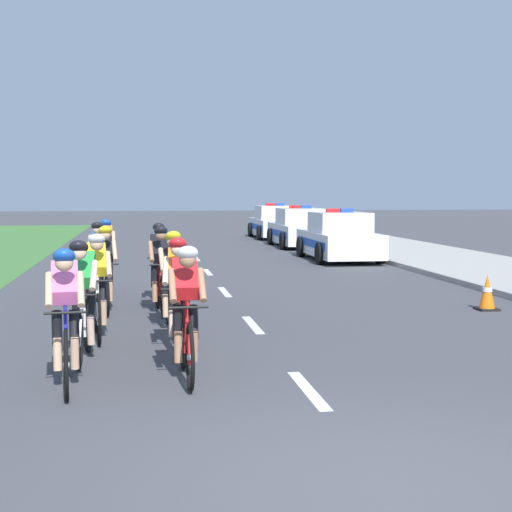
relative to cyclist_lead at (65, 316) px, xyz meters
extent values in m
plane|color=#424247|center=(2.54, -3.16, -0.79)|extent=(160.00, 160.00, 0.00)
cube|color=#A3A099|center=(9.96, 10.84, -0.73)|extent=(4.10, 60.00, 0.12)
cube|color=#9E9E99|center=(7.99, 10.84, -0.72)|extent=(0.16, 60.00, 0.13)
cube|color=white|center=(2.54, -0.45, -0.78)|extent=(0.14, 1.60, 0.01)
cube|color=white|center=(2.54, 3.55, -0.78)|extent=(0.14, 1.60, 0.01)
cube|color=white|center=(2.54, 7.55, -0.78)|extent=(0.14, 1.60, 0.01)
cube|color=white|center=(2.54, 11.55, -0.78)|extent=(0.14, 1.60, 0.01)
cube|color=white|center=(2.54, 15.55, -0.78)|extent=(0.14, 1.60, 0.01)
cube|color=white|center=(2.54, 19.55, -0.78)|extent=(0.14, 1.60, 0.01)
cube|color=white|center=(2.54, 23.55, -0.78)|extent=(0.14, 1.60, 0.01)
torus|color=black|center=(0.04, -0.48, -0.42)|extent=(0.11, 0.72, 0.72)
cylinder|color=#99999E|center=(0.04, -0.48, -0.42)|extent=(0.07, 0.07, 0.06)
torus|color=black|center=(-0.05, 0.52, -0.42)|extent=(0.11, 0.72, 0.72)
cylinder|color=#99999E|center=(-0.05, 0.52, -0.42)|extent=(0.07, 0.07, 0.06)
cylinder|color=#1E1E99|center=(0.00, -0.03, 0.11)|extent=(0.09, 0.55, 0.04)
cylinder|color=#1E1E99|center=(0.02, -0.20, -0.21)|extent=(0.09, 0.48, 0.63)
cylinder|color=#1E1E99|center=(-0.02, 0.17, -0.19)|extent=(0.04, 0.04, 0.65)
cylinder|color=black|center=(0.04, -0.38, 0.09)|extent=(0.42, 0.07, 0.03)
cube|color=black|center=(-0.02, 0.17, 0.15)|extent=(0.12, 0.23, 0.05)
cube|color=pink|center=(0.00, 0.05, 0.35)|extent=(0.33, 0.58, 0.44)
cube|color=black|center=(-0.02, 0.16, 0.19)|extent=(0.30, 0.23, 0.18)
cylinder|color=black|center=(0.08, 0.12, -0.15)|extent=(0.13, 0.23, 0.40)
cylinder|color=tan|center=(0.09, 0.04, -0.41)|extent=(0.10, 0.16, 0.36)
cylinder|color=black|center=(-0.10, 0.10, -0.15)|extent=(0.13, 0.18, 0.40)
cylinder|color=tan|center=(-0.09, 0.02, -0.41)|extent=(0.10, 0.13, 0.36)
cylinder|color=tan|center=(0.18, -0.15, 0.30)|extent=(0.11, 0.41, 0.35)
cylinder|color=tan|center=(-0.14, -0.18, 0.30)|extent=(0.11, 0.41, 0.35)
sphere|color=tan|center=(0.02, -0.25, 0.59)|extent=(0.19, 0.19, 0.19)
ellipsoid|color=blue|center=(0.02, -0.26, 0.66)|extent=(0.26, 0.33, 0.24)
torus|color=black|center=(1.30, -0.31, -0.42)|extent=(0.06, 0.72, 0.72)
cylinder|color=#99999E|center=(1.30, -0.31, -0.42)|extent=(0.06, 0.06, 0.06)
torus|color=black|center=(1.28, 0.69, -0.42)|extent=(0.06, 0.72, 0.72)
cylinder|color=#99999E|center=(1.28, 0.69, -0.42)|extent=(0.06, 0.06, 0.06)
cylinder|color=#B21919|center=(1.29, 0.14, 0.11)|extent=(0.05, 0.55, 0.04)
cylinder|color=#B21919|center=(1.29, -0.03, -0.21)|extent=(0.05, 0.48, 0.63)
cylinder|color=#B21919|center=(1.29, 0.34, -0.19)|extent=(0.04, 0.04, 0.65)
cylinder|color=black|center=(1.30, -0.21, 0.09)|extent=(0.42, 0.04, 0.03)
cube|color=black|center=(1.29, 0.34, 0.15)|extent=(0.10, 0.22, 0.05)
cube|color=red|center=(1.29, 0.22, 0.35)|extent=(0.29, 0.56, 0.44)
cube|color=black|center=(1.29, 0.33, 0.19)|extent=(0.28, 0.21, 0.18)
cylinder|color=black|center=(1.38, 0.29, -0.15)|extent=(0.11, 0.23, 0.40)
cylinder|color=#9E7051|center=(1.38, 0.21, -0.41)|extent=(0.09, 0.16, 0.36)
cylinder|color=black|center=(1.20, 0.28, -0.15)|extent=(0.11, 0.17, 0.40)
cylinder|color=#9E7051|center=(1.20, 0.20, -0.41)|extent=(0.09, 0.12, 0.36)
cylinder|color=#9E7051|center=(1.45, 0.01, 0.30)|extent=(0.08, 0.40, 0.35)
cylinder|color=#9E7051|center=(1.13, 0.00, 0.30)|extent=(0.08, 0.40, 0.35)
sphere|color=#9E7051|center=(1.30, -0.08, 0.59)|extent=(0.19, 0.19, 0.19)
ellipsoid|color=white|center=(1.30, -0.09, 0.66)|extent=(0.24, 0.32, 0.24)
torus|color=black|center=(0.06, 0.85, -0.42)|extent=(0.08, 0.73, 0.72)
cylinder|color=#99999E|center=(0.06, 0.85, -0.42)|extent=(0.06, 0.06, 0.06)
torus|color=black|center=(0.11, 1.85, -0.42)|extent=(0.08, 0.73, 0.72)
cylinder|color=#99999E|center=(0.11, 1.85, -0.42)|extent=(0.06, 0.06, 0.06)
cylinder|color=white|center=(0.08, 1.30, 0.11)|extent=(0.06, 0.55, 0.04)
cylinder|color=white|center=(0.07, 1.12, -0.21)|extent=(0.06, 0.48, 0.63)
cylinder|color=white|center=(0.09, 1.50, -0.19)|extent=(0.04, 0.04, 0.65)
cylinder|color=black|center=(0.06, 0.95, 0.09)|extent=(0.42, 0.05, 0.03)
cube|color=black|center=(0.09, 1.50, 0.15)|extent=(0.11, 0.22, 0.05)
cube|color=green|center=(0.08, 1.37, 0.35)|extent=(0.31, 0.57, 0.44)
cube|color=black|center=(0.09, 1.49, 0.19)|extent=(0.29, 0.21, 0.18)
cylinder|color=black|center=(0.18, 1.43, -0.15)|extent=(0.12, 0.23, 0.40)
cylinder|color=beige|center=(0.17, 1.36, -0.41)|extent=(0.10, 0.16, 0.36)
cylinder|color=black|center=(0.00, 1.44, -0.15)|extent=(0.12, 0.17, 0.40)
cylinder|color=beige|center=(-0.01, 1.36, -0.41)|extent=(0.10, 0.13, 0.36)
cylinder|color=beige|center=(0.23, 1.15, 0.30)|extent=(0.10, 0.40, 0.35)
cylinder|color=beige|center=(-0.09, 1.17, 0.30)|extent=(0.10, 0.40, 0.35)
sphere|color=beige|center=(0.07, 1.07, 0.59)|extent=(0.19, 0.19, 0.19)
ellipsoid|color=black|center=(0.07, 1.06, 0.66)|extent=(0.25, 0.33, 0.24)
torus|color=black|center=(1.25, 1.23, -0.42)|extent=(0.10, 0.73, 0.72)
cylinder|color=#99999E|center=(1.25, 1.23, -0.42)|extent=(0.06, 0.06, 0.06)
torus|color=black|center=(1.33, 2.22, -0.42)|extent=(0.10, 0.73, 0.72)
cylinder|color=#99999E|center=(1.33, 2.22, -0.42)|extent=(0.06, 0.06, 0.06)
cylinder|color=#B21919|center=(1.28, 1.67, 0.11)|extent=(0.08, 0.55, 0.04)
cylinder|color=#B21919|center=(1.27, 1.50, -0.21)|extent=(0.08, 0.48, 0.63)
cylinder|color=#B21919|center=(1.30, 1.87, -0.19)|extent=(0.04, 0.04, 0.65)
cylinder|color=black|center=(1.26, 1.33, 0.09)|extent=(0.42, 0.06, 0.03)
cube|color=black|center=(1.30, 1.87, 0.15)|extent=(0.12, 0.23, 0.05)
cube|color=orange|center=(1.29, 1.75, 0.35)|extent=(0.32, 0.57, 0.45)
cube|color=black|center=(1.30, 1.86, 0.19)|extent=(0.29, 0.22, 0.18)
cylinder|color=black|center=(1.39, 1.81, -0.15)|extent=(0.13, 0.23, 0.40)
cylinder|color=beige|center=(1.38, 1.73, -0.41)|extent=(0.10, 0.16, 0.36)
cylinder|color=black|center=(1.21, 1.82, -0.15)|extent=(0.12, 0.18, 0.40)
cylinder|color=beige|center=(1.20, 1.74, -0.41)|extent=(0.10, 0.13, 0.36)
cylinder|color=beige|center=(1.43, 1.52, 0.30)|extent=(0.11, 0.41, 0.35)
cylinder|color=beige|center=(1.11, 1.55, 0.30)|extent=(0.11, 0.41, 0.35)
sphere|color=beige|center=(1.27, 1.45, 0.59)|extent=(0.19, 0.19, 0.19)
ellipsoid|color=red|center=(1.27, 1.44, 0.66)|extent=(0.25, 0.33, 0.24)
torus|color=black|center=(0.22, 2.26, -0.42)|extent=(0.11, 0.72, 0.72)
cylinder|color=#99999E|center=(0.22, 2.26, -0.42)|extent=(0.07, 0.07, 0.06)
torus|color=black|center=(0.13, 3.26, -0.42)|extent=(0.11, 0.72, 0.72)
cylinder|color=#99999E|center=(0.13, 3.26, -0.42)|extent=(0.07, 0.07, 0.06)
cylinder|color=white|center=(0.18, 2.71, 0.11)|extent=(0.09, 0.55, 0.04)
cylinder|color=white|center=(0.20, 2.54, -0.21)|extent=(0.09, 0.48, 0.63)
cylinder|color=white|center=(0.16, 2.91, -0.19)|extent=(0.04, 0.04, 0.65)
cylinder|color=black|center=(0.21, 2.36, 0.09)|extent=(0.42, 0.07, 0.03)
cube|color=black|center=(0.16, 2.91, 0.15)|extent=(0.12, 0.23, 0.05)
cube|color=yellow|center=(0.17, 2.79, 0.35)|extent=(0.33, 0.57, 0.46)
cube|color=black|center=(0.16, 2.90, 0.19)|extent=(0.30, 0.23, 0.18)
cylinder|color=black|center=(0.26, 2.86, -0.15)|extent=(0.13, 0.23, 0.40)
cylinder|color=tan|center=(0.26, 2.78, -0.41)|extent=(0.10, 0.16, 0.36)
cylinder|color=black|center=(0.08, 2.84, -0.15)|extent=(0.13, 0.18, 0.40)
cylinder|color=tan|center=(0.09, 2.76, -0.41)|extent=(0.10, 0.13, 0.36)
cylinder|color=tan|center=(0.35, 2.59, 0.30)|extent=(0.11, 0.41, 0.35)
cylinder|color=tan|center=(0.03, 2.56, 0.30)|extent=(0.11, 0.41, 0.35)
sphere|color=tan|center=(0.20, 2.49, 0.59)|extent=(0.19, 0.19, 0.19)
ellipsoid|color=white|center=(0.20, 2.48, 0.66)|extent=(0.26, 0.34, 0.24)
torus|color=black|center=(1.29, 2.82, -0.42)|extent=(0.10, 0.73, 0.72)
cylinder|color=#99999E|center=(1.29, 2.82, -0.42)|extent=(0.06, 0.06, 0.06)
torus|color=black|center=(1.22, 3.82, -0.42)|extent=(0.10, 0.73, 0.72)
cylinder|color=#99999E|center=(1.22, 3.82, -0.42)|extent=(0.06, 0.06, 0.06)
cylinder|color=black|center=(1.26, 3.27, 0.11)|extent=(0.08, 0.55, 0.04)
cylinder|color=black|center=(1.27, 3.10, -0.21)|extent=(0.08, 0.48, 0.63)
cylinder|color=black|center=(1.25, 3.47, -0.19)|extent=(0.04, 0.04, 0.65)
cylinder|color=black|center=(1.29, 2.92, 0.09)|extent=(0.42, 0.06, 0.03)
cube|color=black|center=(1.25, 3.47, 0.15)|extent=(0.12, 0.23, 0.05)
cube|color=black|center=(1.25, 3.35, 0.35)|extent=(0.32, 0.57, 0.46)
cube|color=black|center=(1.25, 3.46, 0.19)|extent=(0.29, 0.22, 0.18)
cylinder|color=black|center=(1.34, 3.42, -0.15)|extent=(0.13, 0.23, 0.40)
cylinder|color=tan|center=(1.35, 3.34, -0.41)|extent=(0.10, 0.16, 0.36)
cylinder|color=black|center=(1.16, 3.41, -0.15)|extent=(0.12, 0.18, 0.40)
cylinder|color=tan|center=(1.17, 3.33, -0.41)|extent=(0.10, 0.13, 0.36)
cylinder|color=tan|center=(1.43, 3.14, 0.30)|extent=(0.11, 0.41, 0.35)
cylinder|color=tan|center=(1.11, 3.12, 0.30)|extent=(0.11, 0.41, 0.35)
sphere|color=tan|center=(1.28, 3.05, 0.59)|extent=(0.19, 0.19, 0.19)
ellipsoid|color=yellow|center=(1.28, 3.04, 0.66)|extent=(0.25, 0.33, 0.24)
torus|color=black|center=(0.23, 4.70, -0.42)|extent=(0.12, 0.72, 0.72)
cylinder|color=#99999E|center=(0.23, 4.70, -0.42)|extent=(0.07, 0.07, 0.06)
torus|color=black|center=(0.12, 5.69, -0.42)|extent=(0.12, 0.72, 0.72)
cylinder|color=#99999E|center=(0.12, 5.69, -0.42)|extent=(0.07, 0.07, 0.06)
cylinder|color=white|center=(0.19, 5.14, 0.11)|extent=(0.10, 0.55, 0.04)
cylinder|color=white|center=(0.20, 4.97, -0.21)|extent=(0.09, 0.48, 0.63)
cylinder|color=white|center=(0.16, 5.34, -0.19)|extent=(0.04, 0.04, 0.65)
cylinder|color=black|center=(0.22, 4.80, 0.09)|extent=(0.42, 0.07, 0.03)
cube|color=black|center=(0.16, 5.34, 0.15)|extent=(0.12, 0.23, 0.05)
cube|color=black|center=(0.18, 5.22, 0.35)|extent=(0.34, 0.57, 0.47)
cube|color=black|center=(0.16, 5.33, 0.19)|extent=(0.30, 0.23, 0.18)
cylinder|color=black|center=(0.26, 5.29, -0.15)|extent=(0.13, 0.23, 0.40)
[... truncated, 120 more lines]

